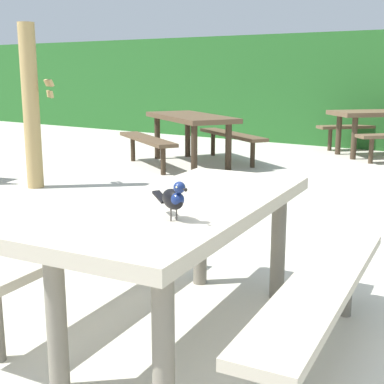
% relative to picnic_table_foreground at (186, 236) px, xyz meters
% --- Properties ---
extents(ground_plane, '(60.00, 60.00, 0.00)m').
position_rel_picnic_table_foreground_xyz_m(ground_plane, '(0.29, -0.16, -0.56)').
color(ground_plane, beige).
extents(picnic_table_foreground, '(1.87, 1.90, 0.74)m').
position_rel_picnic_table_foreground_xyz_m(picnic_table_foreground, '(0.00, 0.00, 0.00)').
color(picnic_table_foreground, '#B2A893').
rests_on(picnic_table_foreground, ground).
extents(bird_grackle, '(0.27, 0.15, 0.18)m').
position_rel_picnic_table_foreground_xyz_m(bird_grackle, '(0.17, -0.34, 0.29)').
color(bird_grackle, black).
rests_on(bird_grackle, picnic_table_foreground).
extents(picnic_table_mid_left, '(2.34, 2.33, 0.74)m').
position_rel_picnic_table_foreground_xyz_m(picnic_table_mid_left, '(-3.07, 4.57, 0.00)').
color(picnic_table_mid_left, brown).
rests_on(picnic_table_mid_left, ground).
extents(stalk_post_left_side, '(0.37, 0.40, 1.92)m').
position_rel_picnic_table_foreground_xyz_m(stalk_post_left_side, '(-3.67, 2.12, 0.41)').
color(stalk_post_left_side, tan).
rests_on(stalk_post_left_side, ground).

